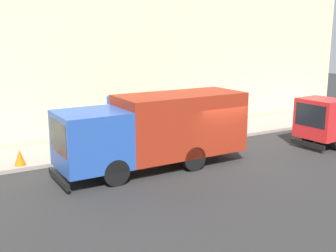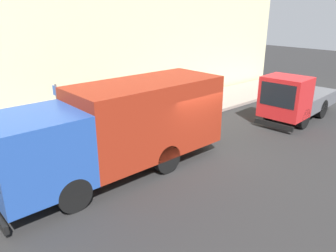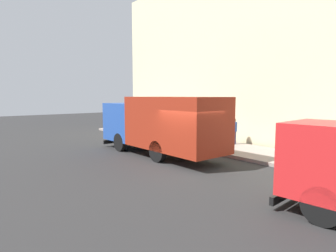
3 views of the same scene
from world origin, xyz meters
name	(u,v)px [view 1 (image 1 of 3)]	position (x,y,z in m)	size (l,w,h in m)	color
ground	(219,162)	(0.00, 0.00, 0.00)	(80.00, 80.00, 0.00)	#272727
sidewalk	(166,138)	(4.72, 0.00, 0.08)	(3.44, 30.00, 0.17)	gray
building_facade	(146,27)	(6.94, 0.00, 5.93)	(0.50, 30.00, 11.87)	beige
large_utility_truck	(156,129)	(0.69, 2.76, 1.71)	(2.52, 8.14, 3.08)	#23499D
small_flatbed_truck	(335,122)	(-0.34, -7.08, 1.13)	(2.42, 5.57, 2.44)	red
pedestrian_walking	(126,122)	(5.71, 1.89, 1.00)	(0.55, 0.55, 1.60)	#443C59
traffic_cone_orange	(20,157)	(3.41, 7.77, 0.51)	(0.48, 0.48, 0.68)	orange
street_sign_post	(110,119)	(3.46, 3.69, 1.73)	(0.44, 0.08, 2.66)	#4C5156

